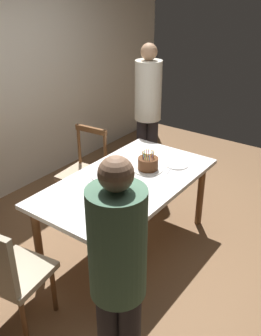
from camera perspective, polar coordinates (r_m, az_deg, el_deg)
The scene contains 13 objects.
ground at distance 3.82m, azimuth -0.45°, elevation -11.84°, with size 6.40×6.40×0.00m, color brown.
dining_table at distance 3.44m, azimuth -0.49°, elevation -3.06°, with size 1.75×0.96×0.76m.
birthday_cake at distance 3.55m, azimuth 2.68°, elevation 0.55°, with size 0.28×0.28×0.19m.
plate_near_celebrant at distance 2.95m, azimuth -2.70°, elevation -6.51°, with size 0.22×0.22×0.01m, color white.
plate_far_side at distance 3.45m, azimuth -4.26°, elevation -1.27°, with size 0.22×0.22×0.01m, color white.
plate_near_guest at distance 3.69m, azimuth 7.10°, elevation 0.49°, with size 0.22×0.22×0.01m, color white.
fork_near_celebrant at distance 2.84m, azimuth -4.47°, elevation -8.08°, with size 0.18×0.02×0.01m, color silver.
fork_far_side at distance 3.35m, azimuth -5.97°, elevation -2.37°, with size 0.18×0.02×0.01m, color silver.
fork_near_guest at distance 3.56m, azimuth 5.80°, elevation -0.46°, with size 0.18×0.02×0.01m, color silver.
chair_spindle_back at distance 4.18m, azimuth -7.11°, elevation -0.82°, with size 0.48×0.48×0.95m.
chair_upholstered at distance 2.88m, azimuth -18.25°, elevation -14.77°, with size 0.50×0.50×0.95m.
person_celebrant at distance 2.15m, azimuth -1.94°, elevation -15.52°, with size 0.32×0.32×1.64m.
person_guest at distance 4.60m, azimuth 2.66°, elevation 9.30°, with size 0.32×0.32×1.75m.
Camera 1 is at (-2.39, -1.78, 2.38)m, focal length 39.99 mm.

